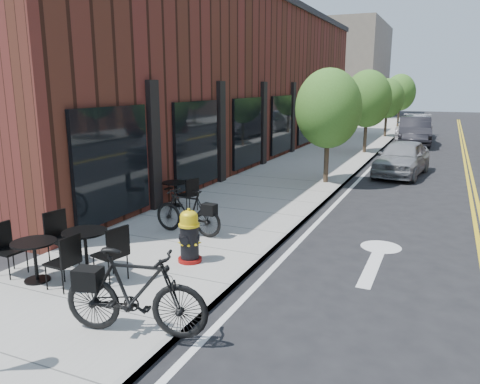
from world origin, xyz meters
The scene contains 17 objects.
ground centered at (0.00, 0.00, 0.00)m, with size 120.00×120.00×0.00m, color black.
sidewalk_near centered at (-2.00, 10.00, 0.06)m, with size 4.00×70.00×0.12m, color #9E9B93.
building_near centered at (-6.50, 14.00, 3.50)m, with size 5.00×28.00×7.00m, color #482317.
bg_building_left centered at (-8.00, 48.00, 5.00)m, with size 8.00×14.00×10.00m, color #726656.
tree_near_a centered at (-0.60, 9.00, 2.60)m, with size 2.20×2.20×3.81m.
tree_near_b centered at (-0.60, 17.00, 2.71)m, with size 2.30×2.30×3.98m.
tree_near_c centered at (-0.60, 25.00, 2.53)m, with size 2.10×2.10×3.67m.
tree_near_d centered at (-0.60, 33.00, 2.79)m, with size 2.40×2.40×4.11m.
fire_hydrant centered at (-1.16, 0.66, 0.61)m, with size 0.59×0.59×1.03m.
bicycle_left centered at (-2.03, 2.09, 0.63)m, with size 0.48×1.71×1.03m, color black.
bicycle_right centered at (-0.48, -1.94, 0.72)m, with size 0.56×1.99×1.19m, color black.
bistro_set_a centered at (-3.08, -1.18, 0.58)m, with size 1.71×0.77×0.92m.
bistro_set_b centered at (-2.60, -0.51, 0.61)m, with size 1.85×0.93×0.97m.
bistro_set_c centered at (-3.60, 4.12, 0.56)m, with size 1.63×1.02×0.87m.
parked_car_a centered at (1.60, 12.03, 0.67)m, with size 1.59×3.94×1.34m, color gray.
parked_car_b centered at (1.37, 21.92, 0.80)m, with size 1.69×4.83×1.59m, color black.
parked_car_c centered at (1.15, 25.60, 0.75)m, with size 2.10×5.16×1.50m, color silver.
Camera 1 is at (3.07, -6.57, 3.37)m, focal length 35.00 mm.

